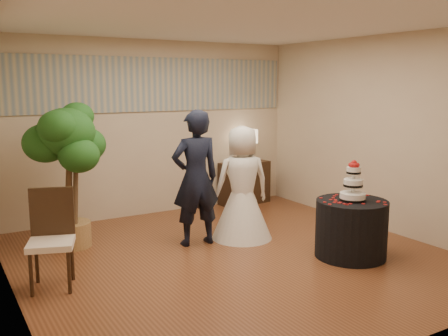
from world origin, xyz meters
TOP-DOWN VIEW (x-y plane):
  - floor at (0.00, 0.00)m, footprint 5.00×5.00m
  - ceiling at (0.00, 0.00)m, footprint 5.00×5.00m
  - wall_back at (0.00, 2.50)m, footprint 5.00×0.06m
  - wall_front at (0.00, -2.50)m, footprint 5.00×0.06m
  - wall_left at (-2.50, 0.00)m, footprint 0.06×5.00m
  - wall_right at (2.50, 0.00)m, footprint 0.06×5.00m
  - mural_border at (0.00, 2.48)m, footprint 4.90×0.02m
  - groom at (-0.16, 0.70)m, footprint 0.69×0.48m
  - bride at (0.51, 0.61)m, footprint 1.00×1.00m
  - cake_table at (1.26, -0.71)m, footprint 1.14×1.14m
  - wedding_cake at (1.26, -0.71)m, footprint 0.31×0.31m
  - console at (1.64, 2.29)m, footprint 0.94×0.51m
  - table_lamp at (1.64, 2.29)m, footprint 0.33×0.33m
  - ficus_tree at (-1.61, 1.43)m, footprint 1.28×1.28m
  - side_chair at (-2.12, 0.17)m, footprint 0.61×0.62m

SIDE VIEW (x-z plane):
  - floor at x=0.00m, z-range 0.00..0.00m
  - cake_table at x=1.26m, z-range 0.00..0.71m
  - console at x=1.64m, z-range 0.00..0.75m
  - side_chair at x=-2.12m, z-range 0.00..1.03m
  - bride at x=0.51m, z-range 0.00..1.56m
  - groom at x=-0.16m, z-range 0.00..1.79m
  - ficus_tree at x=-1.61m, z-range 0.00..1.92m
  - wedding_cake at x=1.26m, z-range 0.71..1.21m
  - table_lamp at x=1.64m, z-range 0.75..1.33m
  - wall_back at x=0.00m, z-range 0.00..2.80m
  - wall_front at x=0.00m, z-range 0.00..2.80m
  - wall_left at x=-2.50m, z-range 0.00..2.80m
  - wall_right at x=2.50m, z-range 0.00..2.80m
  - mural_border at x=0.00m, z-range 1.68..2.52m
  - ceiling at x=0.00m, z-range 2.80..2.80m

